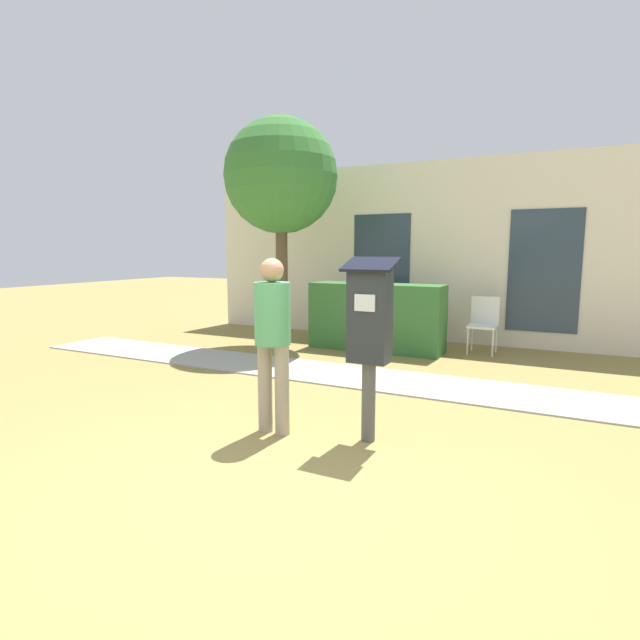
# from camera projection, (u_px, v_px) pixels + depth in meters

# --- Properties ---
(ground_plane) EXTENTS (40.00, 40.00, 0.00)m
(ground_plane) POSITION_uv_depth(u_px,v_px,m) (277.00, 479.00, 3.62)
(ground_plane) COLOR olive
(sidewalk) EXTENTS (12.00, 1.10, 0.02)m
(sidewalk) POSITION_uv_depth(u_px,v_px,m) (402.00, 382.00, 6.23)
(sidewalk) COLOR #A3A099
(sidewalk) RESTS_ON ground
(building_facade) EXTENTS (10.00, 0.26, 3.20)m
(building_facade) POSITION_uv_depth(u_px,v_px,m) (459.00, 253.00, 8.81)
(building_facade) COLOR beige
(building_facade) RESTS_ON ground
(parking_meter) EXTENTS (0.44, 0.31, 1.59)m
(parking_meter) POSITION_uv_depth(u_px,v_px,m) (370.00, 325.00, 4.21)
(parking_meter) COLOR #4C4C4C
(parking_meter) RESTS_ON ground
(person_standing) EXTENTS (0.32, 0.32, 1.58)m
(person_standing) POSITION_uv_depth(u_px,v_px,m) (273.00, 332.00, 4.41)
(person_standing) COLOR gray
(person_standing) RESTS_ON ground
(outdoor_chair_left) EXTENTS (0.44, 0.44, 0.90)m
(outdoor_chair_left) POSITION_uv_depth(u_px,v_px,m) (425.00, 318.00, 8.23)
(outdoor_chair_left) COLOR white
(outdoor_chair_left) RESTS_ON ground
(outdoor_chair_middle) EXTENTS (0.44, 0.44, 0.90)m
(outdoor_chair_middle) POSITION_uv_depth(u_px,v_px,m) (484.00, 320.00, 7.99)
(outdoor_chair_middle) COLOR white
(outdoor_chair_middle) RESTS_ON ground
(hedge_row) EXTENTS (2.20, 0.60, 1.10)m
(hedge_row) POSITION_uv_depth(u_px,v_px,m) (376.00, 317.00, 8.19)
(hedge_row) COLOR #33662D
(hedge_row) RESTS_ON ground
(tree) EXTENTS (1.90, 1.90, 3.82)m
(tree) POSITION_uv_depth(u_px,v_px,m) (281.00, 177.00, 8.30)
(tree) COLOR brown
(tree) RESTS_ON ground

